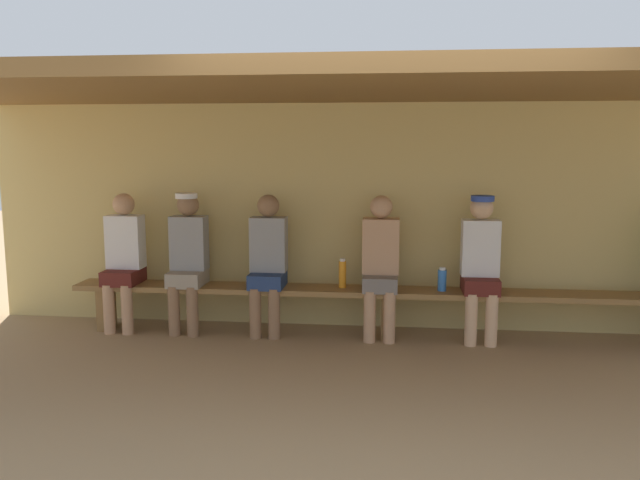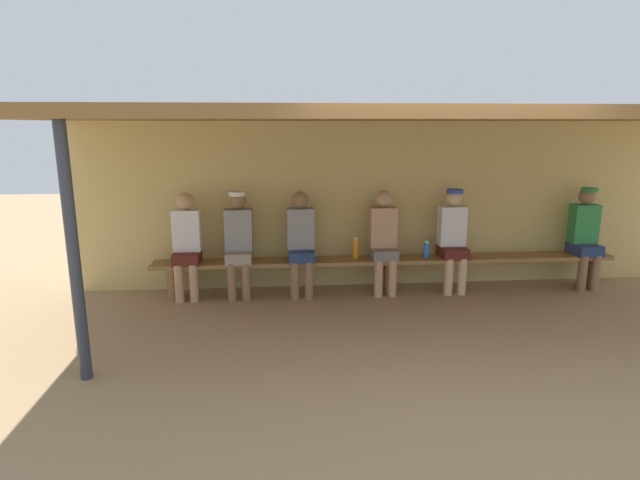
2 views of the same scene
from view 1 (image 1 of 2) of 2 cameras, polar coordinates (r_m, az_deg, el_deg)
name	(u,v)px [view 1 (image 1 of 2)]	position (r m, az deg, el deg)	size (l,w,h in m)	color
ground_plane	(383,401)	(4.76, 5.57, -13.94)	(24.00, 24.00, 0.00)	#9E7F59
back_wall	(387,216)	(6.44, 5.96, 2.11)	(8.00, 0.20, 2.20)	tan
dugout_roof	(388,85)	(5.12, 6.06, 13.48)	(8.00, 2.80, 0.12)	brown
bench	(386,297)	(6.12, 5.82, -5.01)	(6.00, 0.36, 0.46)	olive
player_in_white	(380,261)	(6.05, 5.36, -1.84)	(0.34, 0.42, 1.34)	slate
player_in_red	(188,255)	(6.35, -11.59, -1.33)	(0.34, 0.42, 1.34)	gray
player_rightmost	(124,256)	(6.58, -16.93, -1.34)	(0.34, 0.42, 1.34)	#591E19
player_near_post	(268,259)	(6.16, -4.63, -1.65)	(0.34, 0.42, 1.34)	navy
player_leftmost	(481,261)	(6.10, 13.97, -1.81)	(0.34, 0.42, 1.34)	#591E19
water_bottle_blue	(442,280)	(6.09, 10.71, -3.46)	(0.08, 0.08, 0.22)	blue
water_bottle_clear	(342,274)	(6.12, 1.99, -2.99)	(0.07, 0.07, 0.28)	orange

